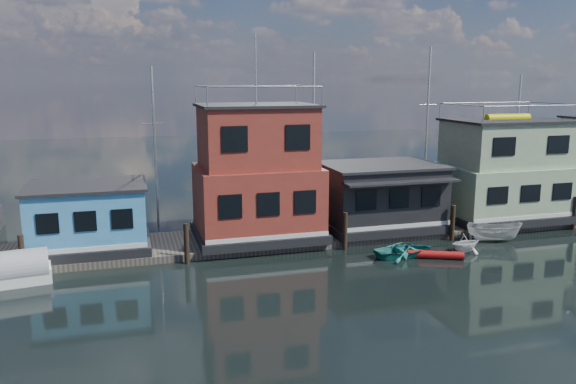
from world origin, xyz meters
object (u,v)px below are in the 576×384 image
object	(u,v)px
motorboat	(494,232)
dinghy_teal	(405,250)
houseboat_dark	(381,196)
tarp_runabout	(2,272)
dinghy_white	(465,243)
houseboat_blue	(89,217)
houseboat_green	(504,172)
houseboat_red	(257,175)
red_kayak	(435,255)

from	to	relation	value
motorboat	dinghy_teal	bearing A→B (deg)	122.61
houseboat_dark	tarp_runabout	bearing A→B (deg)	-170.50
motorboat	tarp_runabout	xyz separation A→B (m)	(-27.05, 0.18, 0.02)
dinghy_teal	dinghy_white	world-z (taller)	dinghy_white
houseboat_blue	dinghy_teal	distance (m)	17.53
dinghy_white	houseboat_green	bearing A→B (deg)	-58.90
tarp_runabout	dinghy_teal	distance (m)	20.56
motorboat	dinghy_white	world-z (taller)	motorboat
houseboat_red	houseboat_dark	size ratio (longest dim) A/B	1.60
houseboat_blue	dinghy_teal	bearing A→B (deg)	-16.37
motorboat	dinghy_teal	world-z (taller)	motorboat
motorboat	houseboat_green	bearing A→B (deg)	-18.06
tarp_runabout	houseboat_dark	bearing A→B (deg)	1.32
houseboat_blue	houseboat_red	distance (m)	9.69
houseboat_dark	tarp_runabout	world-z (taller)	houseboat_dark
houseboat_dark	houseboat_green	xyz separation A→B (m)	(9.00, 0.02, 1.13)
houseboat_blue	motorboat	bearing A→B (deg)	-9.19
houseboat_green	dinghy_white	bearing A→B (deg)	-140.26
houseboat_red	dinghy_white	world-z (taller)	houseboat_red
dinghy_white	red_kayak	bearing A→B (deg)	98.46
houseboat_dark	dinghy_teal	size ratio (longest dim) A/B	2.16
houseboat_dark	tarp_runabout	size ratio (longest dim) A/B	1.65
houseboat_red	red_kayak	xyz separation A→B (m)	(8.67, -5.72, -3.88)
red_kayak	dinghy_white	size ratio (longest dim) A/B	1.51
dinghy_teal	motorboat	bearing A→B (deg)	-82.24
houseboat_green	dinghy_white	size ratio (longest dim) A/B	4.22
houseboat_green	dinghy_white	xyz separation A→B (m)	(-6.02, -5.00, -3.03)
motorboat	houseboat_red	bearing A→B (deg)	97.36
tarp_runabout	houseboat_red	bearing A→B (deg)	6.91
houseboat_green	motorboat	world-z (taller)	houseboat_green
tarp_runabout	dinghy_teal	size ratio (longest dim) A/B	1.31
houseboat_blue	red_kayak	distance (m)	19.15
red_kayak	dinghy_white	distance (m)	2.44
houseboat_dark	houseboat_green	bearing A→B (deg)	0.12
houseboat_green	tarp_runabout	xyz separation A→B (m)	(-30.29, -3.58, -2.90)
houseboat_dark	motorboat	bearing A→B (deg)	-33.03
houseboat_red	houseboat_green	distance (m)	17.01
red_kayak	houseboat_red	bearing A→B (deg)	169.81
houseboat_dark	dinghy_teal	distance (m)	5.37
houseboat_blue	houseboat_red	xyz separation A→B (m)	(9.50, 0.00, 1.90)
houseboat_red	dinghy_white	size ratio (longest dim) A/B	5.95
houseboat_dark	dinghy_white	bearing A→B (deg)	-59.12
dinghy_teal	dinghy_white	size ratio (longest dim) A/B	1.72
houseboat_dark	houseboat_green	world-z (taller)	houseboat_green
tarp_runabout	red_kayak	xyz separation A→B (m)	(21.96, -2.13, -0.43)
motorboat	houseboat_dark	bearing A→B (deg)	79.63
tarp_runabout	red_kayak	bearing A→B (deg)	-13.73
tarp_runabout	dinghy_teal	bearing A→B (deg)	-11.88
dinghy_white	houseboat_red	bearing A→B (deg)	56.87
houseboat_red	houseboat_green	size ratio (longest dim) A/B	1.41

